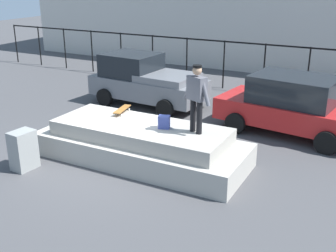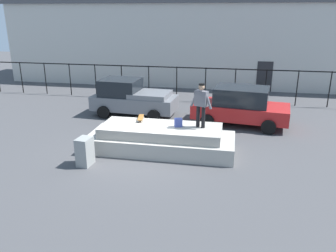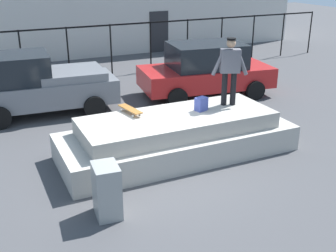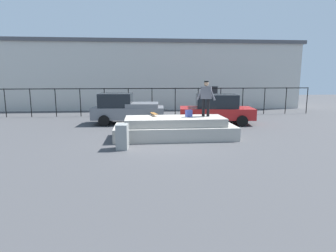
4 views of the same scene
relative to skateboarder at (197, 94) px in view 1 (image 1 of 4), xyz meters
The scene contains 10 objects.
ground_plane 3.00m from the skateboarder, 166.55° to the right, with size 60.00×60.00×0.00m, color #424244.
concrete_ledge 2.11m from the skateboarder, behind, with size 5.55×2.13×0.98m.
skateboarder is the anchor object (origin of this frame).
skateboard 2.61m from the skateboarder, 169.89° to the left, with size 0.35×0.85×0.12m.
backpack 1.15m from the skateboarder, behind, with size 0.28×0.20×0.32m, color #3F4C99.
car_grey_pickup_near 5.85m from the skateboarder, 133.11° to the left, with size 4.36×2.29×1.84m.
car_red_sedan_mid 4.15m from the skateboarder, 67.81° to the left, with size 4.61×2.66×1.78m.
utility_box 4.50m from the skateboarder, 152.65° to the right, with size 0.44×0.60×0.99m, color gray.
fence_row 8.09m from the skateboarder, 106.01° to the left, with size 24.06×0.06×2.02m.
warehouse_building 14.39m from the skateboarder, 98.91° to the left, with size 27.13×6.35×5.92m.
Camera 1 is at (6.10, -8.24, 4.63)m, focal length 45.10 mm.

